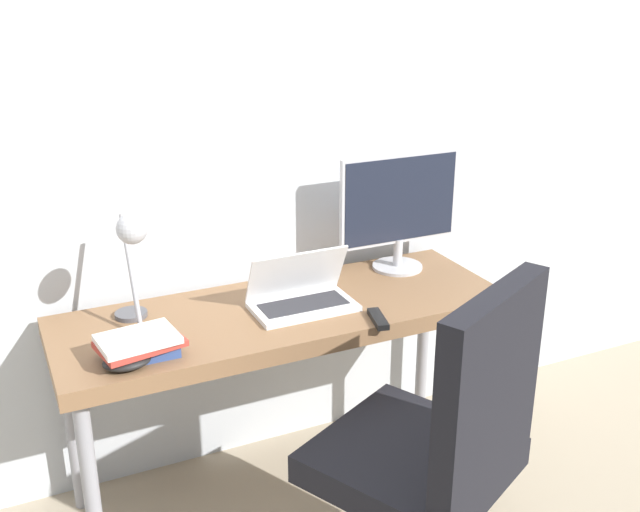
{
  "coord_description": "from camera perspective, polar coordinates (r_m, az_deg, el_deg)",
  "views": [
    {
      "loc": [
        -0.89,
        -1.93,
        1.84
      ],
      "look_at": [
        0.13,
        0.25,
        0.93
      ],
      "focal_mm": 42.0,
      "sensor_mm": 36.0,
      "label": 1
    }
  ],
  "objects": [
    {
      "name": "wall_back",
      "position": [
        2.75,
        -5.71,
        9.3
      ],
      "size": [
        8.0,
        0.05,
        2.6
      ],
      "color": "silver",
      "rests_on": "ground_plane"
    },
    {
      "name": "laptop",
      "position": [
        2.6,
        -1.45,
        -3.03
      ],
      "size": [
        0.35,
        0.21,
        0.2
      ],
      "color": "silver",
      "rests_on": "desk"
    },
    {
      "name": "desk",
      "position": [
        2.65,
        -2.74,
        -5.36
      ],
      "size": [
        1.58,
        0.55,
        0.75
      ],
      "color": "brown",
      "rests_on": "ground_plane"
    },
    {
      "name": "office_chair",
      "position": [
        2.2,
        9.2,
        -13.63
      ],
      "size": [
        0.69,
        0.69,
        1.1
      ],
      "color": "black",
      "rests_on": "ground_plane"
    },
    {
      "name": "desk_lamp",
      "position": [
        2.4,
        -14.16,
        0.62
      ],
      "size": [
        0.11,
        0.26,
        0.41
      ],
      "color": "#4C4C51",
      "rests_on": "desk"
    },
    {
      "name": "game_controller",
      "position": [
        2.3,
        -14.5,
        -7.75
      ],
      "size": [
        0.14,
        0.11,
        0.04
      ],
      "color": "black",
      "rests_on": "desk"
    },
    {
      "name": "monitor",
      "position": [
        2.89,
        6.06,
        3.79
      ],
      "size": [
        0.5,
        0.2,
        0.46
      ],
      "color": "#B7B7BC",
      "rests_on": "desk"
    },
    {
      "name": "tv_remote",
      "position": [
        2.51,
        4.45,
        -4.8
      ],
      "size": [
        0.07,
        0.15,
        0.02
      ],
      "color": "black",
      "rests_on": "desk"
    },
    {
      "name": "book_stack",
      "position": [
        2.33,
        -13.49,
        -6.59
      ],
      "size": [
        0.27,
        0.2,
        0.08
      ],
      "color": "#334C8C",
      "rests_on": "desk"
    }
  ]
}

